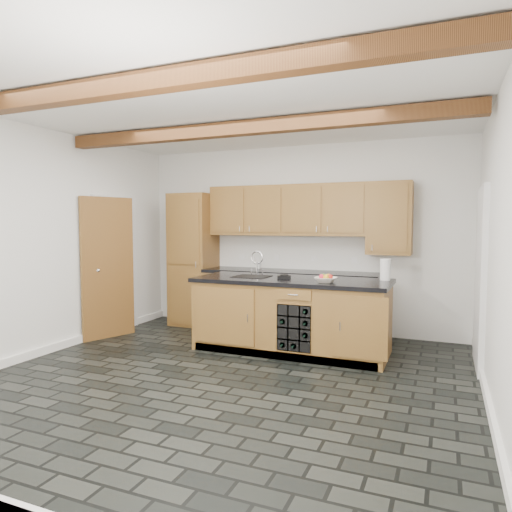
{
  "coord_description": "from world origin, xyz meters",
  "views": [
    {
      "loc": [
        2.1,
        -4.18,
        1.62
      ],
      "look_at": [
        0.02,
        0.8,
        1.24
      ],
      "focal_mm": 32.0,
      "sensor_mm": 36.0,
      "label": 1
    }
  ],
  "objects_px": {
    "fruit_bowl": "(326,280)",
    "paper_towel": "(385,270)",
    "kitchen_scale": "(284,277)",
    "island": "(291,315)"
  },
  "relations": [
    {
      "from": "kitchen_scale",
      "to": "paper_towel",
      "type": "bearing_deg",
      "value": -6.65
    },
    {
      "from": "kitchen_scale",
      "to": "paper_towel",
      "type": "distance_m",
      "value": 1.25
    },
    {
      "from": "fruit_bowl",
      "to": "paper_towel",
      "type": "height_order",
      "value": "paper_towel"
    },
    {
      "from": "island",
      "to": "fruit_bowl",
      "type": "bearing_deg",
      "value": -23.12
    },
    {
      "from": "kitchen_scale",
      "to": "paper_towel",
      "type": "relative_size",
      "value": 0.73
    },
    {
      "from": "island",
      "to": "fruit_bowl",
      "type": "relative_size",
      "value": 9.5
    },
    {
      "from": "island",
      "to": "fruit_bowl",
      "type": "xyz_separation_m",
      "value": [
        0.49,
        -0.21,
        0.5
      ]
    },
    {
      "from": "fruit_bowl",
      "to": "paper_towel",
      "type": "xyz_separation_m",
      "value": [
        0.62,
        0.5,
        0.1
      ]
    },
    {
      "from": "kitchen_scale",
      "to": "fruit_bowl",
      "type": "bearing_deg",
      "value": -38.66
    },
    {
      "from": "kitchen_scale",
      "to": "fruit_bowl",
      "type": "distance_m",
      "value": 0.61
    }
  ]
}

